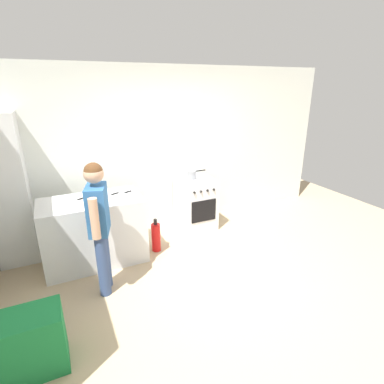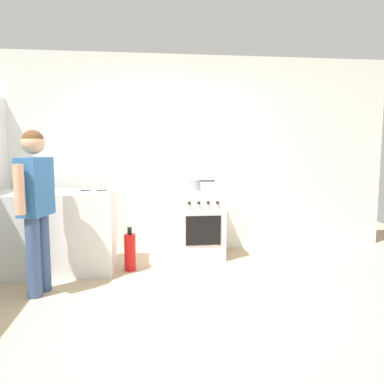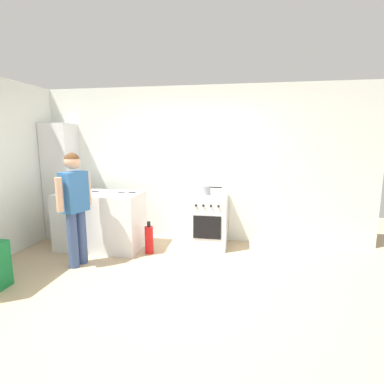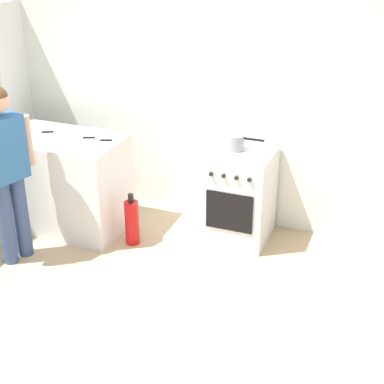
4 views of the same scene
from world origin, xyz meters
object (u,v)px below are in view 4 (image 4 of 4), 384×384
(fire_extinguisher, at_px, (132,222))
(larder_cabinet, at_px, (0,101))
(oven_left, at_px, (239,195))
(knife_carving, at_px, (37,132))
(knife_bread, at_px, (101,138))
(pot, at_px, (235,142))
(person, at_px, (5,162))
(knife_utility, at_px, (100,140))

(fire_extinguisher, relative_size, larder_cabinet, 0.25)
(oven_left, height_order, fire_extinguisher, oven_left)
(knife_carving, xyz_separation_m, knife_bread, (0.62, 0.09, -0.00))
(pot, xyz_separation_m, fire_extinguisher, (-0.80, -0.51, -0.71))
(person, bearing_deg, pot, 34.18)
(pot, relative_size, fire_extinguisher, 0.69)
(pot, distance_m, knife_bread, 1.23)
(fire_extinguisher, bearing_deg, oven_left, 28.78)
(pot, distance_m, person, 1.97)
(oven_left, relative_size, person, 0.55)
(fire_extinguisher, bearing_deg, pot, 32.48)
(pot, distance_m, larder_cabinet, 2.59)
(person, relative_size, larder_cabinet, 0.78)
(person, bearing_deg, knife_carving, 104.78)
(knife_carving, xyz_separation_m, person, (0.19, -0.73, 0.01))
(knife_bread, distance_m, larder_cabinet, 1.43)
(knife_carving, distance_m, larder_cabinet, 0.89)
(knife_utility, relative_size, knife_carving, 0.80)
(oven_left, bearing_deg, person, -147.67)
(oven_left, bearing_deg, knife_carving, -169.61)
(oven_left, relative_size, pot, 2.45)
(pot, bearing_deg, knife_bread, -166.45)
(knife_carving, bearing_deg, oven_left, 10.39)
(oven_left, xyz_separation_m, fire_extinguisher, (-0.87, -0.48, -0.21))
(pot, relative_size, knife_utility, 1.41)
(knife_utility, xyz_separation_m, knife_bread, (-0.03, 0.06, -0.00))
(fire_extinguisher, bearing_deg, larder_cabinet, 161.95)
(pot, bearing_deg, knife_utility, -163.32)
(larder_cabinet, bearing_deg, knife_utility, -16.62)
(knife_carving, bearing_deg, pot, 11.77)
(knife_utility, distance_m, knife_bread, 0.07)
(knife_carving, xyz_separation_m, larder_cabinet, (-0.76, 0.45, 0.10))
(oven_left, bearing_deg, larder_cabinet, 177.79)
(oven_left, xyz_separation_m, knife_bread, (-1.27, -0.26, 0.48))
(pot, height_order, fire_extinguisher, pot)
(oven_left, bearing_deg, pot, 153.68)
(knife_bread, bearing_deg, fire_extinguisher, -29.23)
(oven_left, relative_size, knife_utility, 3.46)
(knife_bread, height_order, fire_extinguisher, knife_bread)
(knife_utility, bearing_deg, oven_left, 14.40)
(knife_carving, height_order, larder_cabinet, larder_cabinet)
(oven_left, xyz_separation_m, pot, (-0.07, 0.03, 0.50))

